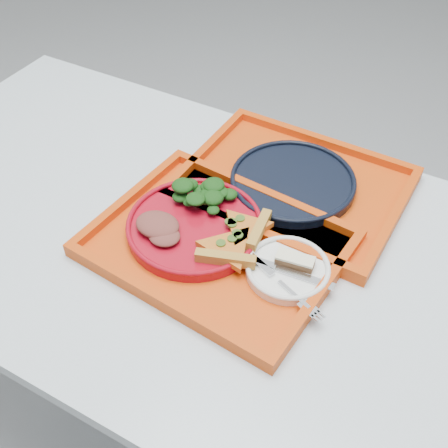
{
  "coord_description": "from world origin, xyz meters",
  "views": [
    {
      "loc": [
        0.36,
        -0.64,
        1.53
      ],
      "look_at": [
        -0.0,
        0.02,
        0.78
      ],
      "focal_mm": 45.0,
      "sensor_mm": 36.0,
      "label": 1
    }
  ],
  "objects_px": {
    "tray_main": "(217,246)",
    "dinner_plate": "(195,228)",
    "tray_far": "(292,188)",
    "navy_plate": "(293,183)",
    "dessert_bar": "(295,261)"
  },
  "relations": [
    {
      "from": "tray_main",
      "to": "dinner_plate",
      "type": "distance_m",
      "value": 0.06
    },
    {
      "from": "tray_far",
      "to": "dinner_plate",
      "type": "xyz_separation_m",
      "value": [
        -0.11,
        -0.21,
        0.02
      ]
    },
    {
      "from": "tray_main",
      "to": "tray_far",
      "type": "xyz_separation_m",
      "value": [
        0.05,
        0.22,
        0.0
      ]
    },
    {
      "from": "dinner_plate",
      "to": "navy_plate",
      "type": "bearing_deg",
      "value": 62.85
    },
    {
      "from": "tray_far",
      "to": "navy_plate",
      "type": "distance_m",
      "value": 0.01
    },
    {
      "from": "dinner_plate",
      "to": "navy_plate",
      "type": "relative_size",
      "value": 1.0
    },
    {
      "from": "dessert_bar",
      "to": "dinner_plate",
      "type": "bearing_deg",
      "value": 172.58
    },
    {
      "from": "tray_far",
      "to": "navy_plate",
      "type": "xyz_separation_m",
      "value": [
        0.0,
        0.0,
        0.01
      ]
    },
    {
      "from": "dessert_bar",
      "to": "tray_far",
      "type": "bearing_deg",
      "value": 106.35
    },
    {
      "from": "tray_main",
      "to": "dessert_bar",
      "type": "height_order",
      "value": "dessert_bar"
    },
    {
      "from": "dinner_plate",
      "to": "tray_far",
      "type": "bearing_deg",
      "value": 62.85
    },
    {
      "from": "navy_plate",
      "to": "dessert_bar",
      "type": "xyz_separation_m",
      "value": [
        0.1,
        -0.21,
        0.02
      ]
    },
    {
      "from": "tray_main",
      "to": "dessert_bar",
      "type": "bearing_deg",
      "value": 10.19
    },
    {
      "from": "tray_main",
      "to": "dinner_plate",
      "type": "relative_size",
      "value": 1.73
    },
    {
      "from": "tray_main",
      "to": "tray_far",
      "type": "relative_size",
      "value": 1.0
    }
  ]
}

